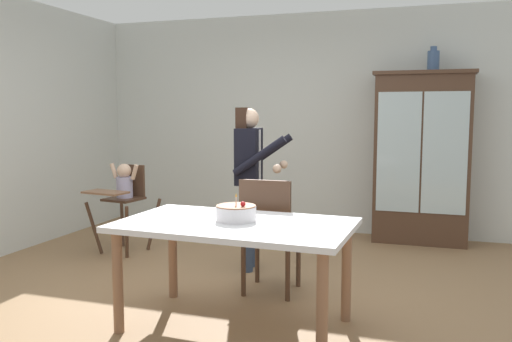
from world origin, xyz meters
name	(u,v)px	position (x,y,z in m)	size (l,w,h in m)	color
ground_plane	(222,295)	(0.00, 0.00, 0.00)	(6.24, 6.24, 0.00)	#93704C
wall_back	(299,123)	(0.00, 2.63, 1.35)	(5.32, 0.06, 2.70)	silver
china_cabinet	(421,158)	(1.50, 2.37, 0.98)	(1.09, 0.48, 1.94)	#4C3323
ceramic_vase	(433,60)	(1.59, 2.37, 2.06)	(0.13, 0.13, 0.27)	#3D567F
high_chair_with_toddler	(124,191)	(-1.49, 0.94, 0.65)	(0.65, 0.75, 0.95)	#4C3323
adult_person	(250,168)	(-0.02, 0.77, 0.97)	(0.54, 0.53, 1.53)	#33425B
dining_table	(235,235)	(0.33, -0.55, 0.65)	(1.62, 0.99, 0.74)	silver
birthday_cake	(236,213)	(0.32, -0.51, 0.79)	(0.28, 0.28, 0.19)	white
dining_chair_far_side	(268,228)	(0.36, 0.13, 0.56)	(0.44, 0.44, 0.96)	#4C3323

